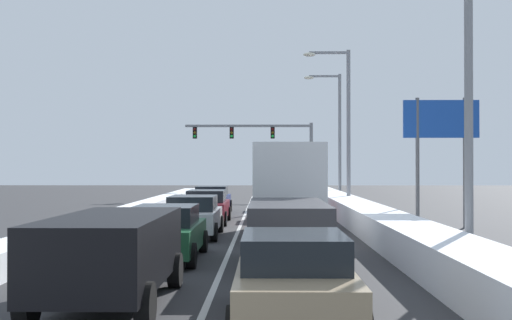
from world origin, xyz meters
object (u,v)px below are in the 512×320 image
Objects in this scene: sedan_red_right_lane_fourth at (281,203)px; sedan_silver_center_lane_third at (193,216)px; sedan_white_right_lane_fifth at (279,197)px; sedan_green_center_lane_second at (166,232)px; box_truck_right_lane_third at (287,185)px; street_lamp_right_mid at (343,116)px; street_lamp_right_far at (335,127)px; roadside_sign_right at (441,133)px; sedan_navy_center_lane_fifth at (212,200)px; suv_black_center_lane_nearest at (111,250)px; sedan_maroon_center_lane_fourth at (207,206)px; traffic_light_gantry at (266,141)px; sedan_tan_right_lane_nearest at (294,279)px; suv_charcoal_right_lane_second at (288,228)px; street_lamp_right_near at (454,87)px.

sedan_red_right_lane_fourth is 1.00× the size of sedan_silver_center_lane_third.
sedan_white_right_lane_fifth is 1.00× the size of sedan_green_center_lane_second.
box_truck_right_lane_third is 1.60× the size of sedan_red_right_lane_fourth.
street_lamp_right_mid is 9.76m from street_lamp_right_far.
roadside_sign_right is (2.46, -18.53, -1.40)m from street_lamp_right_far.
street_lamp_right_far reaches higher than sedan_navy_center_lane_fifth.
sedan_green_center_lane_second is (0.12, 5.74, -0.25)m from suv_black_center_lane_nearest.
sedan_maroon_center_lane_fourth is 24.42m from traffic_light_gantry.
box_truck_right_lane_third reaches higher than suv_black_center_lane_nearest.
sedan_red_right_lane_fourth is 8.98m from sedan_silver_center_lane_third.
sedan_silver_center_lane_third is at bearing -89.90° from sedan_maroon_center_lane_fourth.
street_lamp_right_far is at bearing 76.89° from suv_black_center_lane_nearest.
suv_black_center_lane_nearest is at bearing -91.24° from sedan_green_center_lane_second.
sedan_white_right_lane_fifth is at bearing 82.07° from suv_black_center_lane_nearest.
suv_black_center_lane_nearest is at bearing -94.13° from traffic_light_gantry.
street_lamp_right_far reaches higher than suv_black_center_lane_nearest.
sedan_tan_right_lane_nearest is 1.00× the size of sedan_green_center_lane_second.
sedan_green_center_lane_second and sedan_navy_center_lane_fifth have the same top height.
sedan_green_center_lane_second is (-3.54, -14.13, 0.00)m from sedan_red_right_lane_fourth.
sedan_green_center_lane_second is at bearing -105.44° from street_lamp_right_far.
sedan_navy_center_lane_fifth is at bearing 100.57° from suv_charcoal_right_lane_second.
street_lamp_right_near reaches higher than sedan_red_right_lane_fourth.
box_truck_right_lane_third is at bearing -105.84° from street_lamp_right_mid.
street_lamp_right_far reaches higher than sedan_silver_center_lane_third.
roadside_sign_right is at bearing -70.56° from street_lamp_right_mid.
suv_black_center_lane_nearest is 23.22m from sedan_navy_center_lane_fifth.
suv_charcoal_right_lane_second reaches higher than sedan_tan_right_lane_nearest.
box_truck_right_lane_third reaches higher than sedan_maroon_center_lane_fourth.
sedan_maroon_center_lane_fourth is 10.88m from street_lamp_right_mid.
street_lamp_right_near is 0.84× the size of street_lamp_right_mid.
box_truck_right_lane_third is 1.47× the size of suv_black_center_lane_nearest.
sedan_maroon_center_lane_fourth is at bearing 169.41° from roadside_sign_right.
street_lamp_right_near is at bearing -90.26° from street_lamp_right_far.
sedan_navy_center_lane_fifth is 0.49× the size of street_lamp_right_mid.
street_lamp_right_far reaches higher than sedan_red_right_lane_fourth.
suv_black_center_lane_nearest reaches higher than sedan_white_right_lane_fifth.
suv_black_center_lane_nearest is at bearing -100.46° from sedan_red_right_lane_fourth.
sedan_white_right_lane_fifth is 0.82× the size of roadside_sign_right.
sedan_white_right_lane_fifth and sedan_silver_center_lane_third have the same top height.
suv_charcoal_right_lane_second is 7.82m from sedan_silver_center_lane_third.
street_lamp_right_near is (4.07, -15.30, 3.88)m from sedan_red_right_lane_fourth.
street_lamp_right_far is (4.14, 7.03, 4.66)m from sedan_white_right_lane_fifth.
street_lamp_right_far reaches higher than traffic_light_gantry.
sedan_white_right_lane_fifth is 14.88m from traffic_light_gantry.
suv_charcoal_right_lane_second is 0.68× the size of box_truck_right_lane_third.
street_lamp_right_mid reaches higher than sedan_green_center_lane_second.
suv_charcoal_right_lane_second is 0.53× the size of street_lamp_right_far.
sedan_white_right_lane_fifth is (0.39, 28.29, 0.00)m from sedan_tan_right_lane_nearest.
sedan_green_center_lane_second is 17.48m from sedan_navy_center_lane_fifth.
sedan_red_right_lane_fourth is 21.59m from traffic_light_gantry.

